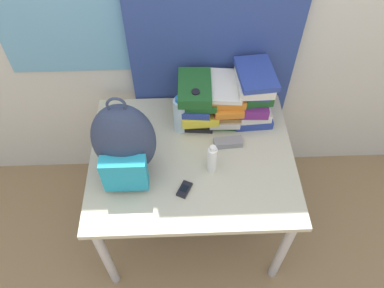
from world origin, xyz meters
The scene contains 13 objects.
ground_plane centered at (0.00, 0.00, 0.00)m, with size 12.00×12.00×0.00m, color #8C704C.
wall_back centered at (0.00, 0.95, 1.25)m, with size 6.00×0.06×2.50m.
curtain_blue centered at (0.13, 0.90, 1.25)m, with size 0.90×0.04×2.50m.
desk centered at (0.00, 0.43, 0.63)m, with size 1.06×0.87×0.72m.
backpack centered at (-0.32, 0.36, 0.93)m, with size 0.30×0.26×0.49m.
book_stack_left centered at (0.04, 0.71, 0.85)m, with size 0.23×0.30×0.25m.
book_stack_center centered at (0.19, 0.71, 0.84)m, with size 0.22×0.29×0.24m.
book_stack_right centered at (0.34, 0.72, 0.88)m, with size 0.22×0.28×0.32m.
water_bottle centered at (-0.06, 0.62, 0.83)m, with size 0.07×0.07×0.24m.
sports_bottle centered at (0.03, 0.64, 0.85)m, with size 0.06×0.06×0.26m.
sunscreen_bottle centered at (0.10, 0.35, 0.81)m, with size 0.05×0.05×0.18m.
cell_phone centered at (-0.04, 0.23, 0.73)m, with size 0.08×0.10×0.02m.
sunglasses_case centered at (0.19, 0.50, 0.74)m, with size 0.15×0.07×0.04m.
Camera 1 is at (-0.04, -0.73, 2.29)m, focal length 35.00 mm.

